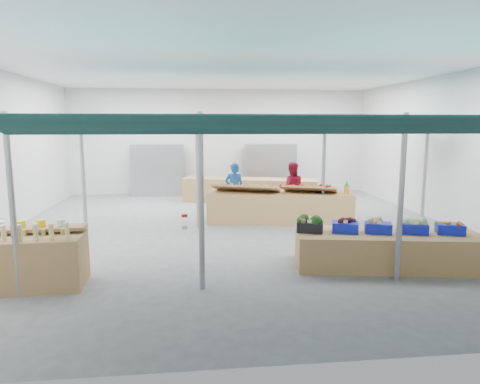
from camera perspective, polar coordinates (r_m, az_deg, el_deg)
The scene contains 23 objects.
floor at distance 11.44m, azimuth -0.48°, elevation -5.14°, with size 13.00×13.00×0.00m, color #5F5F62.
hall at distance 12.53m, azimuth -1.18°, elevation 8.31°, with size 13.00×13.00×13.00m.
pole_grid at distance 9.53m, azimuth 5.09°, elevation 3.05°, with size 10.00×4.60×3.00m.
awnings at distance 9.48m, azimuth 5.17°, elevation 8.88°, with size 9.50×7.08×0.30m.
back_shelving_left at distance 17.19m, azimuth -10.89°, elevation 2.83°, with size 2.00×0.50×2.00m, color #B23F33.
back_shelving_right at distance 17.41m, azimuth 4.05°, elevation 3.05°, with size 2.00×0.50×2.00m, color #B23F33.
bottle_shelf at distance 8.35m, azimuth -26.85°, elevation -8.06°, with size 2.05×1.26×1.18m.
veg_counter at distance 9.00m, azimuth 19.02°, elevation -7.29°, with size 3.54×1.18×0.69m, color #9C7744.
fruit_counter at distance 12.32m, azimuth 5.31°, elevation -2.07°, with size 4.10×0.98×0.88m, color #9C7744.
far_counter at distance 15.48m, azimuth 1.31°, elevation 0.21°, with size 4.82×0.96×0.87m, color #9C7744.
crate_stack at distance 9.15m, azimuth 27.25°, elevation -7.87°, with size 0.49×0.34×0.59m, color #111CBA.
vendor_left at distance 13.15m, azimuth -0.76°, elevation 0.35°, with size 0.60×0.39×1.64m, color #164895.
vendor_right at distance 13.44m, azimuth 6.90°, elevation 0.48°, with size 0.80×0.62×1.64m, color maroon.
crate_broccoli at distance 8.59m, azimuth 9.33°, elevation -4.22°, with size 0.59×0.50×0.35m.
crate_beets at distance 8.69m, azimuth 13.86°, elevation -4.37°, with size 0.59×0.50×0.29m.
crate_celeriac at distance 8.83m, azimuth 17.95°, elevation -4.27°, with size 0.59×0.50×0.31m.
crate_cabbage at distance 9.03m, azimuth 22.19°, elevation -4.13°, with size 0.59×0.50×0.35m.
crate_carrots at distance 9.28m, azimuth 26.20°, elevation -4.34°, with size 0.59×0.50×0.29m.
sparrow at distance 8.43m, azimuth 8.38°, elevation -3.82°, with size 0.12×0.09×0.11m.
pole_ribbon at distance 8.10m, azimuth -7.41°, elevation -3.29°, with size 0.12×0.12×0.28m.
apple_heap_yellow at distance 12.14m, azimuth 0.76°, elevation 0.70°, with size 2.02×1.34×0.27m.
apple_heap_red at distance 12.17m, azimuth 9.27°, elevation 0.60°, with size 1.65×1.20×0.27m.
pineapple at distance 12.30m, azimuth 14.03°, elevation 0.61°, with size 0.14×0.14×0.39m.
Camera 1 is at (-1.13, -11.04, 2.79)m, focal length 32.00 mm.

